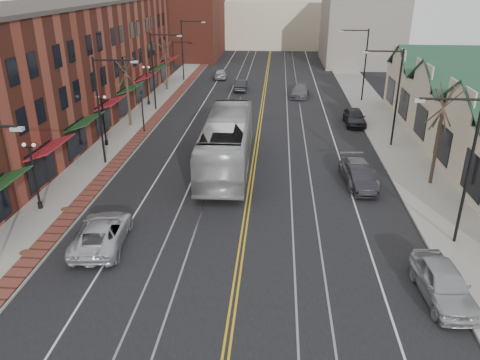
% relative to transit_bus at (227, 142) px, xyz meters
% --- Properties ---
extents(ground, '(160.00, 160.00, 0.00)m').
position_rel_transit_bus_xyz_m(ground, '(2.00, -16.25, -1.95)').
color(ground, black).
rests_on(ground, ground).
extents(sidewalk_left, '(4.00, 120.00, 0.15)m').
position_rel_transit_bus_xyz_m(sidewalk_left, '(-10.00, 3.75, -1.88)').
color(sidewalk_left, gray).
rests_on(sidewalk_left, ground).
extents(sidewalk_right, '(4.00, 120.00, 0.15)m').
position_rel_transit_bus_xyz_m(sidewalk_right, '(14.00, 3.75, -1.88)').
color(sidewalk_right, gray).
rests_on(sidewalk_right, ground).
extents(building_left, '(10.00, 50.00, 11.00)m').
position_rel_transit_bus_xyz_m(building_left, '(-17.00, 10.75, 3.55)').
color(building_left, maroon).
rests_on(building_left, ground).
extents(backdrop_left, '(14.00, 18.00, 14.00)m').
position_rel_transit_bus_xyz_m(backdrop_left, '(-14.00, 53.75, 5.05)').
color(backdrop_left, maroon).
rests_on(backdrop_left, ground).
extents(backdrop_mid, '(22.00, 14.00, 9.00)m').
position_rel_transit_bus_xyz_m(backdrop_mid, '(2.00, 68.75, 2.55)').
color(backdrop_mid, beige).
rests_on(backdrop_mid, ground).
extents(backdrop_right, '(12.00, 16.00, 11.00)m').
position_rel_transit_bus_xyz_m(backdrop_right, '(17.00, 48.75, 3.55)').
color(backdrop_right, slate).
rests_on(backdrop_right, ground).
extents(streetlight_l_1, '(3.33, 0.25, 8.00)m').
position_rel_transit_bus_xyz_m(streetlight_l_1, '(-9.05, -0.25, 3.07)').
color(streetlight_l_1, black).
rests_on(streetlight_l_1, sidewalk_left).
extents(streetlight_l_2, '(3.33, 0.25, 8.00)m').
position_rel_transit_bus_xyz_m(streetlight_l_2, '(-9.05, 15.75, 3.07)').
color(streetlight_l_2, black).
rests_on(streetlight_l_2, sidewalk_left).
extents(streetlight_l_3, '(3.33, 0.25, 8.00)m').
position_rel_transit_bus_xyz_m(streetlight_l_3, '(-9.05, 31.75, 3.07)').
color(streetlight_l_3, black).
rests_on(streetlight_l_3, sidewalk_left).
extents(streetlight_r_0, '(3.33, 0.25, 8.00)m').
position_rel_transit_bus_xyz_m(streetlight_r_0, '(13.05, -10.25, 3.07)').
color(streetlight_r_0, black).
rests_on(streetlight_r_0, sidewalk_right).
extents(streetlight_r_1, '(3.33, 0.25, 8.00)m').
position_rel_transit_bus_xyz_m(streetlight_r_1, '(13.05, 5.75, 3.07)').
color(streetlight_r_1, black).
rests_on(streetlight_r_1, sidewalk_right).
extents(streetlight_r_2, '(3.33, 0.25, 8.00)m').
position_rel_transit_bus_xyz_m(streetlight_r_2, '(13.05, 21.75, 3.07)').
color(streetlight_r_2, black).
rests_on(streetlight_r_2, sidewalk_right).
extents(lamppost_l_1, '(0.84, 0.28, 4.27)m').
position_rel_transit_bus_xyz_m(lamppost_l_1, '(-10.80, -8.25, 0.25)').
color(lamppost_l_1, black).
rests_on(lamppost_l_1, sidewalk_left).
extents(lamppost_l_2, '(0.84, 0.28, 4.27)m').
position_rel_transit_bus_xyz_m(lamppost_l_2, '(-10.80, 3.75, 0.25)').
color(lamppost_l_2, black).
rests_on(lamppost_l_2, sidewalk_left).
extents(lamppost_l_3, '(0.84, 0.28, 4.27)m').
position_rel_transit_bus_xyz_m(lamppost_l_3, '(-10.80, 17.75, 0.25)').
color(lamppost_l_3, black).
rests_on(lamppost_l_3, sidewalk_left).
extents(tree_left_near, '(1.78, 1.37, 6.48)m').
position_rel_transit_bus_xyz_m(tree_left_near, '(-10.50, 9.75, 1.56)').
color(tree_left_near, '#382B21').
rests_on(tree_left_near, sidewalk_left).
extents(tree_left_far, '(1.66, 1.28, 6.02)m').
position_rel_transit_bus_xyz_m(tree_left_far, '(-10.50, 25.75, 1.32)').
color(tree_left_far, '#382B21').
rests_on(tree_left_far, sidewalk_left).
extents(tree_right_mid, '(1.90, 1.46, 6.93)m').
position_rel_transit_bus_xyz_m(tree_right_mid, '(14.50, -2.25, 1.80)').
color(tree_right_mid, '#382B21').
rests_on(tree_right_mid, sidewalk_right).
extents(manhole_mid, '(0.60, 0.60, 0.02)m').
position_rel_transit_bus_xyz_m(manhole_mid, '(-9.20, -13.25, -1.80)').
color(manhole_mid, '#592D19').
rests_on(manhole_mid, sidewalk_left).
extents(manhole_far, '(0.60, 0.60, 0.02)m').
position_rel_transit_bus_xyz_m(manhole_far, '(-9.20, -8.25, -1.80)').
color(manhole_far, '#592D19').
rests_on(manhole_far, sidewalk_left).
extents(traffic_signal, '(0.18, 0.15, 3.80)m').
position_rel_transit_bus_xyz_m(traffic_signal, '(-8.60, 7.75, 0.39)').
color(traffic_signal, black).
rests_on(traffic_signal, sidewalk_left).
extents(transit_bus, '(3.55, 14.09, 3.91)m').
position_rel_transit_bus_xyz_m(transit_bus, '(0.00, 0.00, 0.00)').
color(transit_bus, '#B2B2B4').
rests_on(transit_bus, ground).
extents(parked_suv, '(3.04, 5.65, 1.51)m').
position_rel_transit_bus_xyz_m(parked_suv, '(-5.50, -11.92, -1.20)').
color(parked_suv, silver).
rests_on(parked_suv, ground).
extents(parked_car_a, '(2.22, 4.84, 1.61)m').
position_rel_transit_bus_xyz_m(parked_car_a, '(11.30, -15.16, -1.15)').
color(parked_car_a, '#A6AAAD').
rests_on(parked_car_a, ground).
extents(parked_car_b, '(1.85, 4.50, 1.45)m').
position_rel_transit_bus_xyz_m(parked_car_b, '(9.50, -3.24, -1.23)').
color(parked_car_b, black).
rests_on(parked_car_b, ground).
extents(parked_car_c, '(2.47, 5.23, 1.48)m').
position_rel_transit_bus_xyz_m(parked_car_c, '(9.50, -2.19, -1.22)').
color(parked_car_c, slate).
rests_on(parked_car_c, ground).
extents(parked_car_d, '(1.91, 4.63, 1.57)m').
position_rel_transit_bus_xyz_m(parked_car_d, '(11.27, 12.07, -1.17)').
color(parked_car_d, black).
rests_on(parked_car_d, ground).
extents(distant_car_left, '(1.49, 4.24, 1.40)m').
position_rel_transit_bus_xyz_m(distant_car_left, '(-1.04, 26.23, -1.26)').
color(distant_car_left, black).
rests_on(distant_car_left, ground).
extents(distant_car_right, '(2.60, 5.14, 1.43)m').
position_rel_transit_bus_xyz_m(distant_car_right, '(6.38, 23.56, -1.24)').
color(distant_car_right, slate).
rests_on(distant_car_right, ground).
extents(distant_car_far, '(2.11, 4.47, 1.48)m').
position_rel_transit_bus_xyz_m(distant_car_far, '(-4.55, 33.78, -1.21)').
color(distant_car_far, '#9A9BA0').
rests_on(distant_car_far, ground).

